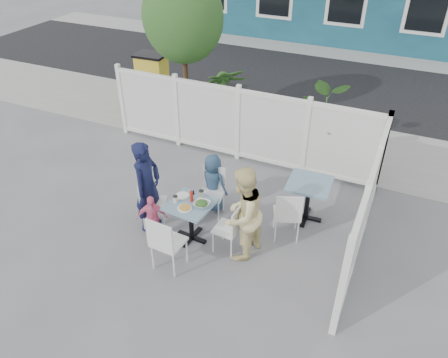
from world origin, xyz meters
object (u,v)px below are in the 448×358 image
at_px(utility_cabinet, 153,82).
at_px(chair_left, 149,199).
at_px(main_table, 191,212).
at_px(chair_right, 231,226).
at_px(spare_table, 309,191).
at_px(man, 147,187).
at_px(woman, 242,214).
at_px(toddler, 152,218).
at_px(chair_near, 165,241).
at_px(chair_back, 212,188).
at_px(boy, 213,183).

xyz_separation_m(utility_cabinet, chair_left, (2.60, -4.28, -0.13)).
xyz_separation_m(main_table, chair_right, (0.72, 0.00, -0.05)).
height_order(utility_cabinet, spare_table, utility_cabinet).
bearing_deg(man, main_table, -90.26).
bearing_deg(utility_cabinet, woman, -48.25).
distance_m(main_table, chair_left, 0.81).
bearing_deg(toddler, chair_right, -17.57).
bearing_deg(chair_near, woman, 44.39).
xyz_separation_m(main_table, chair_left, (-0.81, 0.03, -0.02)).
distance_m(chair_near, man, 1.14).
bearing_deg(toddler, chair_left, 99.51).
bearing_deg(chair_near, spare_table, 55.91).
relative_size(main_table, chair_back, 0.82).
xyz_separation_m(woman, toddler, (-1.48, -0.26, -0.37)).
xyz_separation_m(utility_cabinet, main_table, (3.41, -4.32, -0.11)).
bearing_deg(spare_table, utility_cabinet, 149.03).
xyz_separation_m(spare_table, chair_right, (-0.88, -1.31, -0.08)).
distance_m(utility_cabinet, man, 5.03).
relative_size(chair_near, boy, 0.89).
distance_m(chair_left, woman, 1.73).
bearing_deg(man, toddler, -140.44).
distance_m(boy, toddler, 1.29).
relative_size(chair_near, toddler, 1.16).
bearing_deg(man, woman, -89.54).
height_order(spare_table, chair_left, chair_left).
bearing_deg(woman, chair_back, -119.83).
height_order(chair_near, man, man).
relative_size(utility_cabinet, main_table, 1.81).
xyz_separation_m(utility_cabinet, spare_table, (5.01, -3.01, -0.08)).
bearing_deg(chair_near, toddler, 140.97).
height_order(main_table, woman, woman).
height_order(spare_table, man, man).
bearing_deg(chair_left, toddler, 14.43).
bearing_deg(spare_table, boy, -166.03).
relative_size(spare_table, chair_back, 0.84).
bearing_deg(toddler, utility_cabinet, 92.93).
bearing_deg(chair_right, utility_cabinet, 46.31).
distance_m(woman, toddler, 1.55).
bearing_deg(spare_table, chair_back, -161.67).
relative_size(chair_back, woman, 0.57).
bearing_deg(chair_back, chair_right, 122.52).
relative_size(spare_table, woman, 0.48).
height_order(chair_right, woman, woman).
height_order(man, woman, man).
relative_size(spare_table, man, 0.47).
bearing_deg(utility_cabinet, chair_back, -49.12).
xyz_separation_m(spare_table, chair_left, (-2.41, -1.28, -0.05)).
distance_m(chair_near, boy, 1.69).
height_order(utility_cabinet, chair_left, utility_cabinet).
relative_size(utility_cabinet, boy, 1.22).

